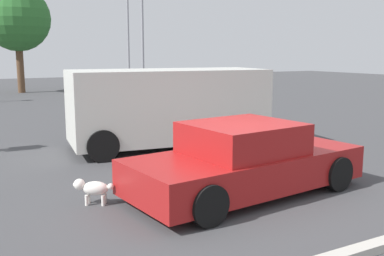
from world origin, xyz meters
name	(u,v)px	position (x,y,z in m)	size (l,w,h in m)	color
ground_plane	(230,194)	(0.00, 0.00, 0.00)	(80.00, 80.00, 0.00)	#424244
sedan_foreground	(245,161)	(0.24, -0.09, 0.60)	(4.54, 2.29, 1.30)	maroon
dog	(93,188)	(-2.32, 0.66, 0.28)	(0.60, 0.45, 0.44)	white
van_white	(168,105)	(0.80, 4.18, 1.13)	(5.32, 2.79, 2.07)	silver
parking_curb	(358,252)	(0.00, -2.84, 0.06)	(9.13, 0.20, 0.12)	#B7B2A8
light_post_near	(142,11)	(5.23, 16.45, 4.72)	(0.44, 0.44, 7.06)	gray
light_post_mid	(128,21)	(6.09, 20.87, 4.47)	(0.44, 0.44, 6.62)	gray
tree_back_left	(17,19)	(-0.14, 23.45, 4.54)	(4.01, 4.01, 6.58)	brown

